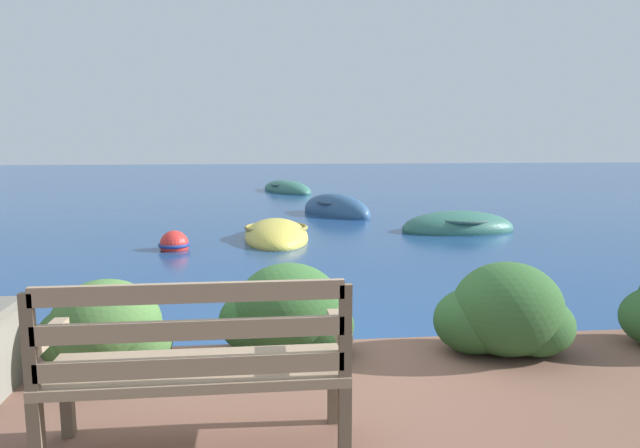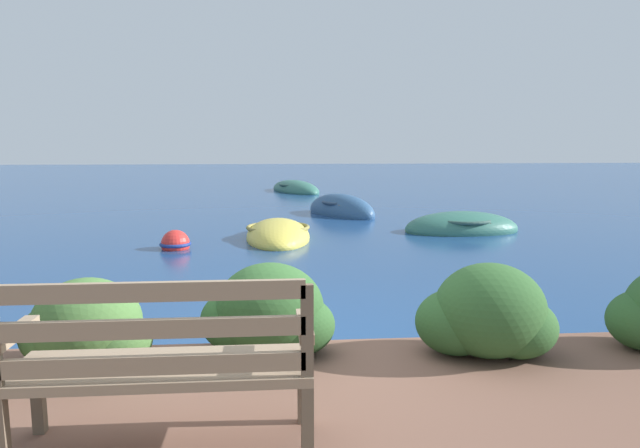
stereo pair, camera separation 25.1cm
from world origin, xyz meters
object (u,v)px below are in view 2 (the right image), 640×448
Objects in this scene: rowboat_outer at (295,190)px; rowboat_nearest at (278,236)px; park_bench at (162,361)px; rowboat_mid at (461,229)px; rowboat_far at (341,212)px; mooring_buoy at (175,244)px.

rowboat_nearest is at bearing 153.60° from rowboat_outer.
rowboat_nearest is at bearing 78.47° from park_bench.
rowboat_mid is 0.96× the size of rowboat_far.
park_bench is 0.47× the size of rowboat_outer.
rowboat_outer is (-0.86, 6.46, -0.02)m from rowboat_far.
rowboat_nearest is at bearing -173.66° from rowboat_mid.
rowboat_outer is at bearing 156.44° from rowboat_far.
rowboat_nearest is 3.62m from rowboat_far.
rowboat_mid reaches higher than rowboat_outer.
rowboat_far reaches higher than rowboat_nearest.
mooring_buoy is at bearing 92.30° from park_bench.
park_bench reaches higher than rowboat_outer.
mooring_buoy is (-3.26, -4.13, 0.01)m from rowboat_far.
rowboat_nearest is (0.63, 7.60, -0.65)m from park_bench.
park_bench is 0.61× the size of rowboat_nearest.
rowboat_outer is (1.32, 17.34, -0.64)m from park_bench.
mooring_buoy is (-1.08, 6.74, -0.62)m from park_bench.
park_bench reaches higher than rowboat_far.
park_bench is 9.18m from rowboat_mid.
park_bench is at bearing -4.76° from rowboat_nearest.
rowboat_far reaches higher than rowboat_mid.
rowboat_nearest is at bearing 26.68° from mooring_buoy.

